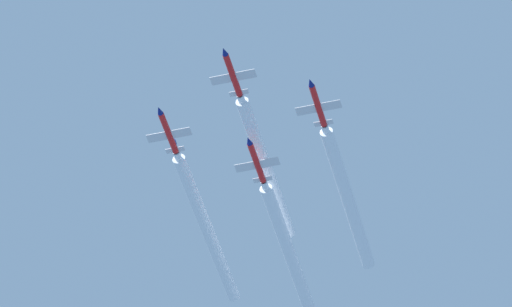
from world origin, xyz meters
The scene contains 8 objects.
jet_lead centered at (-0.34, 9.50, 249.29)m, with size 8.18×11.92×2.86m.
jet_left_wingman centered at (-13.61, 0.62, 247.07)m, with size 8.18×11.92×2.86m.
jet_right_wingman centered at (13.92, 0.72, 247.19)m, with size 8.18×11.92×2.86m.
jet_slot centered at (-0.09, -8.43, 245.03)m, with size 8.18×11.92×2.86m.
smoke_trail_lead centered at (-0.34, -14.30, 249.26)m, with size 2.44×36.70×2.44m.
smoke_trail_left_wingman centered at (-13.61, -23.70, 247.05)m, with size 2.44×37.74×2.44m.
smoke_trail_right_wingman centered at (13.92, -25.07, 247.16)m, with size 2.44×40.68×2.44m.
smoke_trail_slot centered at (-0.09, -35.81, 245.00)m, with size 2.44×43.84×2.44m.
Camera 1 is at (-59.54, 222.30, 2.20)m, focal length 132.45 mm.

